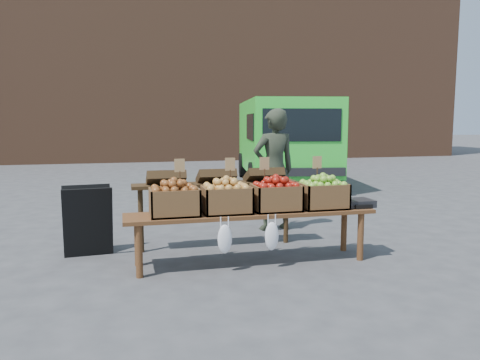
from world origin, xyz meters
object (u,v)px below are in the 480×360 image
object	(u,v)px
crate_green_apples	(323,196)
delivery_van	(284,143)
crate_golden_apples	(174,202)
crate_russet_pears	(226,200)
chalkboard_sign	(88,221)
back_table	(216,205)
crate_red_apples	(276,198)
vendor	(274,170)
display_bench	(251,237)
weighing_scale	(357,203)

from	to	relation	value
crate_green_apples	delivery_van	bearing A→B (deg)	74.38
crate_golden_apples	crate_russet_pears	size ratio (longest dim) A/B	1.00
chalkboard_sign	back_table	world-z (taller)	back_table
crate_red_apples	crate_green_apples	xyz separation A→B (m)	(0.55, 0.00, 0.00)
vendor	display_bench	size ratio (longest dim) A/B	0.63
display_bench	crate_red_apples	distance (m)	0.51
back_table	display_bench	world-z (taller)	back_table
vendor	crate_green_apples	distance (m)	1.47
delivery_van	vendor	xyz separation A→B (m)	(-1.80, -4.66, -0.15)
delivery_van	crate_russet_pears	distance (m)	6.74
crate_red_apples	weighing_scale	bearing A→B (deg)	0.00
vendor	crate_russet_pears	size ratio (longest dim) A/B	3.42
back_table	crate_golden_apples	bearing A→B (deg)	-128.97
crate_red_apples	weighing_scale	distance (m)	0.98
back_table	weighing_scale	distance (m)	1.66
display_bench	crate_golden_apples	world-z (taller)	crate_golden_apples
crate_red_apples	weighing_scale	world-z (taller)	crate_red_apples
display_bench	weighing_scale	xyz separation A→B (m)	(1.25, 0.00, 0.33)
back_table	crate_green_apples	xyz separation A→B (m)	(1.07, -0.72, 0.19)
crate_golden_apples	chalkboard_sign	bearing A→B (deg)	141.39
back_table	crate_russet_pears	xyz separation A→B (m)	(-0.03, -0.72, 0.19)
delivery_van	crate_russet_pears	size ratio (longest dim) A/B	9.01
crate_green_apples	chalkboard_sign	bearing A→B (deg)	164.14
crate_golden_apples	crate_green_apples	world-z (taller)	same
display_bench	vendor	bearing A→B (deg)	63.21
crate_golden_apples	weighing_scale	bearing A→B (deg)	0.00
chalkboard_sign	crate_russet_pears	size ratio (longest dim) A/B	1.63
delivery_van	vendor	size ratio (longest dim) A/B	2.64
delivery_van	crate_green_apples	distance (m)	6.36
delivery_van	weighing_scale	xyz separation A→B (m)	(-1.29, -6.12, -0.40)
vendor	crate_green_apples	world-z (taller)	vendor
crate_russet_pears	crate_red_apples	xyz separation A→B (m)	(0.55, 0.00, 0.00)
delivery_van	crate_red_apples	xyz separation A→B (m)	(-2.26, -6.12, -0.30)
delivery_van	crate_golden_apples	world-z (taller)	delivery_van
back_table	vendor	bearing A→B (deg)	37.03
crate_russet_pears	weighing_scale	distance (m)	1.53
vendor	crate_golden_apples	world-z (taller)	vendor
crate_red_apples	vendor	bearing A→B (deg)	72.45
chalkboard_sign	crate_russet_pears	distance (m)	1.66
back_table	crate_golden_apples	size ratio (longest dim) A/B	4.20
delivery_van	display_bench	world-z (taller)	delivery_van
chalkboard_sign	weighing_scale	bearing A→B (deg)	-19.37
chalkboard_sign	crate_green_apples	xyz separation A→B (m)	(2.56, -0.73, 0.30)
chalkboard_sign	crate_russet_pears	xyz separation A→B (m)	(1.46, -0.73, 0.30)
chalkboard_sign	crate_red_apples	world-z (taller)	crate_red_apples
vendor	weighing_scale	distance (m)	1.57
weighing_scale	delivery_van	bearing A→B (deg)	78.13
crate_green_apples	crate_russet_pears	bearing A→B (deg)	180.00
delivery_van	chalkboard_sign	world-z (taller)	delivery_van
delivery_van	crate_russet_pears	bearing A→B (deg)	-104.79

